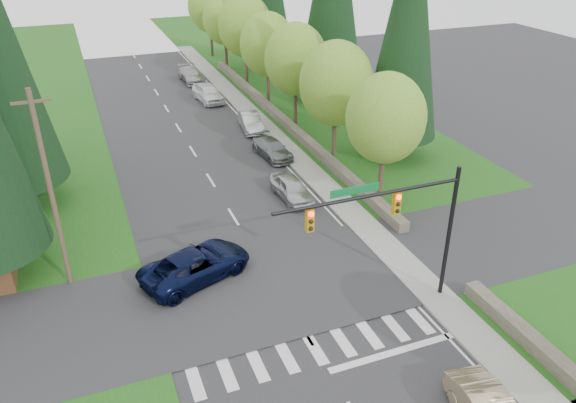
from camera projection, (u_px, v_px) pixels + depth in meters
grass_east at (384, 158)px, 41.93m from camera, size 14.00×110.00×0.06m
grass_west at (3, 221)px, 33.57m from camera, size 14.00×110.00×0.06m
cross_street at (276, 286)px, 27.89m from camera, size 120.00×8.00×0.10m
sidewalk_east at (298, 159)px, 41.60m from camera, size 1.80×80.00×0.13m
curb_east at (287, 161)px, 41.33m from camera, size 0.20×80.00×0.13m
stone_wall_north at (281, 119)px, 48.60m from camera, size 0.70×40.00×0.70m
traffic_signal at (399, 215)px, 24.08m from camera, size 8.70×0.37×6.80m
utility_pole at (51, 191)px, 25.72m from camera, size 1.60×0.24×10.00m
decid_tree_0 at (386, 118)px, 33.16m from camera, size 4.80×4.80×8.37m
decid_tree_1 at (336, 84)px, 38.86m from camera, size 5.20×5.20×8.80m
decid_tree_2 at (296, 59)px, 44.50m from camera, size 5.00×5.00×8.82m
decid_tree_3 at (268, 44)px, 50.41m from camera, size 5.00×5.00×8.55m
decid_tree_4 at (245, 26)px, 56.02m from camera, size 5.40×5.40×9.18m
decid_tree_5 at (224, 20)px, 61.97m from camera, size 4.80×4.80×8.30m
decid_tree_6 at (209, 7)px, 67.60m from camera, size 5.20×5.20×8.86m
conifer_e_a at (408, 22)px, 37.68m from camera, size 5.44×5.44×17.80m
suv_navy at (196, 265)px, 28.14m from camera, size 6.31×4.53×1.60m
parked_car_a at (292, 188)px, 35.87m from camera, size 1.90×4.30×1.44m
parked_car_b at (272, 149)px, 41.93m from camera, size 2.29×4.63×1.29m
parked_car_c at (251, 122)px, 46.90m from camera, size 1.98×4.45×1.42m
parked_car_d at (208, 93)px, 53.72m from camera, size 2.44×5.01×1.65m
parked_car_e at (191, 75)px, 59.71m from camera, size 2.21×5.08×1.46m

